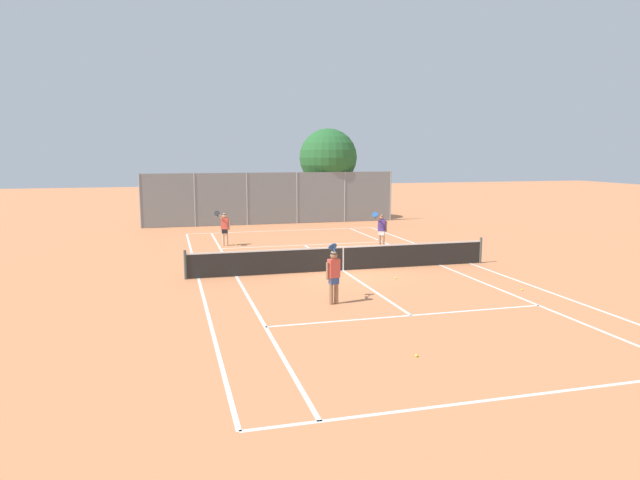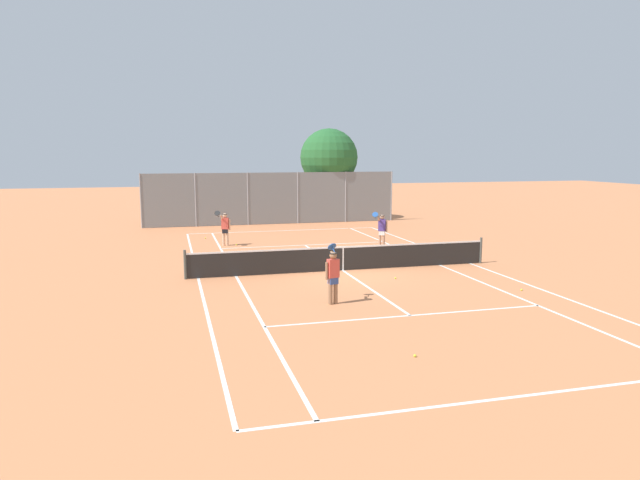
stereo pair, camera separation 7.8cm
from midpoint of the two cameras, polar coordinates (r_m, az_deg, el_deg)
name	(u,v)px [view 2 (the right image)]	position (r m, az deg, el deg)	size (l,w,h in m)	color
ground_plane	(343,271)	(22.13, 2.41, -3.07)	(120.00, 120.00, 0.00)	#CC7A4C
court_line_markings	(343,271)	(22.13, 2.41, -3.07)	(11.10, 23.90, 0.01)	silver
tennis_net	(343,258)	(22.03, 2.42, -1.78)	(12.00, 0.10, 1.07)	#474C47
player_near_side	(333,274)	(17.11, 1.43, -3.40)	(0.54, 0.83, 1.77)	#936B4C
player_far_left	(225,227)	(28.29, -9.40, 1.30)	(0.81, 0.70, 1.77)	#D8A884
player_far_right	(382,229)	(27.40, 6.29, 1.12)	(0.88, 0.66, 1.77)	tan
loose_tennis_ball_0	(205,238)	(30.93, -11.32, 0.19)	(0.07, 0.07, 0.07)	#D1DB33
loose_tennis_ball_1	(236,245)	(28.44, -8.28, -0.46)	(0.07, 0.07, 0.07)	#D1DB33
loose_tennis_ball_2	(522,290)	(20.07, 19.61, -4.71)	(0.07, 0.07, 0.07)	#D1DB33
loose_tennis_ball_3	(415,356)	(13.15, 9.64, -11.33)	(0.07, 0.07, 0.07)	#D1DB33
loose_tennis_ball_4	(251,253)	(25.91, -6.86, -1.32)	(0.07, 0.07, 0.07)	#D1DB33
loose_tennis_ball_5	(395,278)	(20.84, 7.66, -3.79)	(0.07, 0.07, 0.07)	#D1DB33
back_fence	(273,198)	(36.51, -4.65, 4.18)	(16.22, 0.08, 3.31)	gray
tree_behind_left	(329,159)	(38.95, 0.93, 8.06)	(3.90, 3.90, 6.16)	brown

